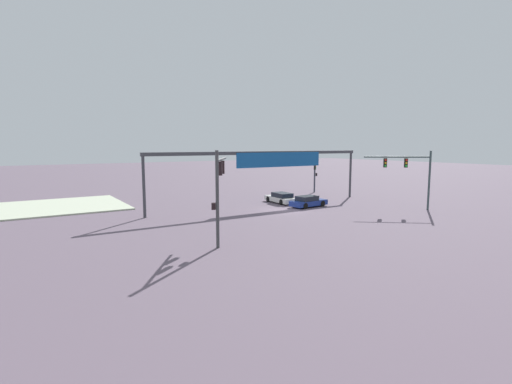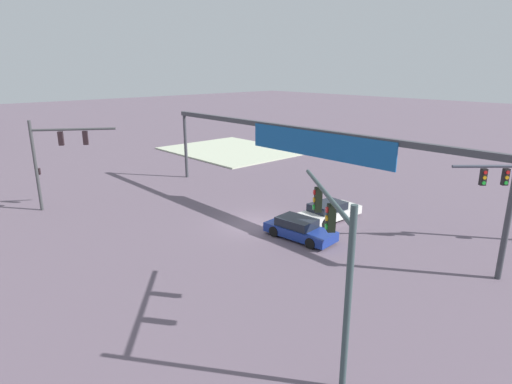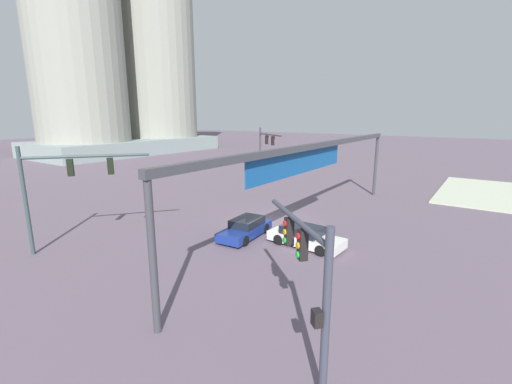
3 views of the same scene
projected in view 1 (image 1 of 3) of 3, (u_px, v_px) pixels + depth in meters
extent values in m
plane|color=#615260|center=(285.00, 210.00, 39.03)|extent=(233.33, 233.33, 0.00)
cube|color=#B8C1A6|center=(48.00, 207.00, 40.61)|extent=(15.13, 12.35, 0.15)
cylinder|color=#334345|center=(429.00, 181.00, 38.97)|extent=(0.21, 0.21, 6.09)
cylinder|color=#334345|center=(397.00, 157.00, 39.01)|extent=(5.30, 4.23, 0.16)
cube|color=black|center=(406.00, 163.00, 38.99)|extent=(0.41, 0.40, 0.95)
cylinder|color=red|center=(407.00, 160.00, 38.80)|extent=(0.19, 0.17, 0.20)
cylinder|color=orange|center=(406.00, 163.00, 38.83)|extent=(0.19, 0.17, 0.20)
cylinder|color=green|center=(406.00, 166.00, 38.87)|extent=(0.19, 0.17, 0.20)
cube|color=black|center=(385.00, 163.00, 39.20)|extent=(0.41, 0.40, 0.95)
cylinder|color=red|center=(386.00, 160.00, 39.00)|extent=(0.19, 0.17, 0.20)
cylinder|color=orange|center=(386.00, 163.00, 39.04)|extent=(0.19, 0.17, 0.20)
cylinder|color=green|center=(385.00, 166.00, 39.07)|extent=(0.19, 0.17, 0.20)
cylinder|color=#373B49|center=(315.00, 175.00, 53.81)|extent=(0.23, 0.23, 5.03)
cylinder|color=#373B49|center=(315.00, 162.00, 51.19)|extent=(3.35, 3.76, 0.17)
cube|color=black|center=(315.00, 166.00, 51.89)|extent=(0.41, 0.41, 0.95)
cylinder|color=red|center=(316.00, 164.00, 51.83)|extent=(0.18, 0.19, 0.20)
cylinder|color=orange|center=(316.00, 166.00, 51.86)|extent=(0.18, 0.19, 0.20)
cylinder|color=green|center=(316.00, 168.00, 51.90)|extent=(0.18, 0.19, 0.20)
cube|color=black|center=(315.00, 166.00, 50.66)|extent=(0.41, 0.41, 0.95)
cylinder|color=red|center=(316.00, 164.00, 50.60)|extent=(0.18, 0.19, 0.20)
cylinder|color=orange|center=(316.00, 166.00, 50.64)|extent=(0.18, 0.19, 0.20)
cylinder|color=green|center=(316.00, 169.00, 50.67)|extent=(0.18, 0.19, 0.20)
cube|color=black|center=(316.00, 174.00, 53.77)|extent=(0.38, 0.38, 0.44)
cylinder|color=#393B3D|center=(217.00, 200.00, 24.41)|extent=(0.22, 0.22, 6.33)
cylinder|color=#393B3D|center=(221.00, 159.00, 26.85)|extent=(3.19, 4.71, 0.16)
cube|color=black|center=(220.00, 169.00, 26.04)|extent=(0.39, 0.41, 0.95)
cylinder|color=red|center=(218.00, 164.00, 26.01)|extent=(0.16, 0.20, 0.20)
cylinder|color=orange|center=(218.00, 169.00, 26.04)|extent=(0.16, 0.20, 0.20)
cylinder|color=green|center=(218.00, 173.00, 26.08)|extent=(0.16, 0.20, 0.20)
cube|color=black|center=(223.00, 167.00, 27.63)|extent=(0.39, 0.41, 0.95)
cylinder|color=red|center=(220.00, 163.00, 27.60)|extent=(0.16, 0.20, 0.20)
cylinder|color=orange|center=(220.00, 167.00, 27.64)|extent=(0.16, 0.20, 0.20)
cylinder|color=green|center=(220.00, 171.00, 27.67)|extent=(0.16, 0.20, 0.20)
cube|color=black|center=(214.00, 206.00, 24.47)|extent=(0.37, 0.38, 0.44)
cylinder|color=#393B41|center=(350.00, 175.00, 48.94)|extent=(0.28, 0.28, 5.64)
cylinder|color=#393B41|center=(144.00, 187.00, 34.71)|extent=(0.28, 0.28, 5.64)
cube|color=#393B41|center=(265.00, 153.00, 41.46)|extent=(27.02, 0.35, 0.35)
cube|color=#134E8E|center=(280.00, 160.00, 42.42)|extent=(11.29, 0.08, 1.62)
cube|color=navy|center=(309.00, 203.00, 41.27)|extent=(4.42, 2.11, 0.55)
cube|color=black|center=(307.00, 198.00, 41.05)|extent=(2.35, 1.72, 0.50)
cylinder|color=black|center=(312.00, 202.00, 42.72)|extent=(0.66, 0.28, 0.64)
cylinder|color=black|center=(322.00, 204.00, 41.47)|extent=(0.66, 0.28, 0.64)
cylinder|color=black|center=(295.00, 204.00, 41.10)|extent=(0.66, 0.28, 0.64)
cylinder|color=black|center=(305.00, 206.00, 39.85)|extent=(0.66, 0.28, 0.64)
cube|color=silver|center=(281.00, 199.00, 44.09)|extent=(2.01, 4.64, 0.55)
cube|color=black|center=(282.00, 195.00, 43.79)|extent=(1.69, 2.44, 0.50)
cylinder|color=black|center=(268.00, 199.00, 44.92)|extent=(0.25, 0.65, 0.64)
cylinder|color=black|center=(280.00, 198.00, 45.73)|extent=(0.25, 0.65, 0.64)
cylinder|color=black|center=(282.00, 202.00, 42.48)|extent=(0.25, 0.65, 0.64)
cylinder|color=black|center=(294.00, 201.00, 43.29)|extent=(0.25, 0.65, 0.64)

